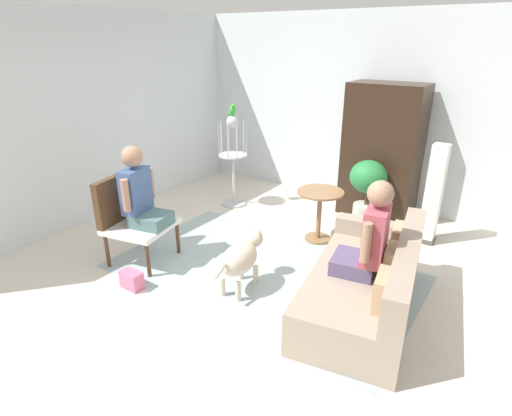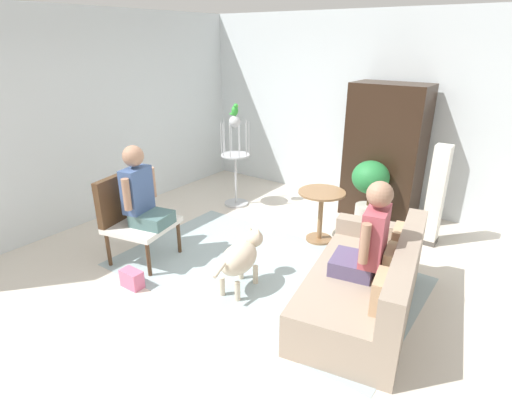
# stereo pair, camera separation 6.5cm
# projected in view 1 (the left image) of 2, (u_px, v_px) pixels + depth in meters

# --- Properties ---
(ground_plane) EXTENTS (6.49, 6.49, 0.00)m
(ground_plane) POSITION_uv_depth(u_px,v_px,m) (251.00, 272.00, 4.50)
(ground_plane) COLOR beige
(back_wall) EXTENTS (5.85, 0.12, 2.74)m
(back_wall) POSITION_uv_depth(u_px,v_px,m) (358.00, 111.00, 6.07)
(back_wall) COLOR silver
(back_wall) RESTS_ON ground
(left_wall) EXTENTS (0.12, 6.01, 2.74)m
(left_wall) POSITION_uv_depth(u_px,v_px,m) (102.00, 117.00, 5.61)
(left_wall) COLOR silver
(left_wall) RESTS_ON ground
(area_rug) EXTENTS (3.20, 1.93, 0.01)m
(area_rug) POSITION_uv_depth(u_px,v_px,m) (263.00, 271.00, 4.50)
(area_rug) COLOR #9EB2B7
(area_rug) RESTS_ON ground
(couch) EXTENTS (1.18, 1.89, 0.76)m
(couch) POSITION_uv_depth(u_px,v_px,m) (368.00, 284.00, 3.77)
(couch) COLOR gray
(couch) RESTS_ON ground
(armchair) EXTENTS (0.77, 0.79, 0.98)m
(armchair) POSITION_uv_depth(u_px,v_px,m) (130.00, 213.00, 4.59)
(armchair) COLOR #4C331E
(armchair) RESTS_ON ground
(person_on_couch) EXTENTS (0.49, 0.53, 0.88)m
(person_on_couch) POSITION_uv_depth(u_px,v_px,m) (369.00, 237.00, 3.57)
(person_on_couch) COLOR #544A6E
(person_on_armchair) EXTENTS (0.51, 0.50, 0.87)m
(person_on_armchair) POSITION_uv_depth(u_px,v_px,m) (140.00, 193.00, 4.43)
(person_on_armchair) COLOR #496B6A
(round_end_table) EXTENTS (0.57, 0.57, 0.65)m
(round_end_table) POSITION_uv_depth(u_px,v_px,m) (319.00, 208.00, 5.06)
(round_end_table) COLOR olive
(round_end_table) RESTS_ON ground
(dog) EXTENTS (0.35, 0.82, 0.56)m
(dog) POSITION_uv_depth(u_px,v_px,m) (241.00, 257.00, 4.09)
(dog) COLOR beige
(dog) RESTS_ON ground
(bird_cage_stand) EXTENTS (0.42, 0.42, 1.35)m
(bird_cage_stand) POSITION_uv_depth(u_px,v_px,m) (233.00, 159.00, 6.05)
(bird_cage_stand) COLOR silver
(bird_cage_stand) RESTS_ON ground
(parrot) EXTENTS (0.17, 0.10, 0.17)m
(parrot) POSITION_uv_depth(u_px,v_px,m) (232.00, 110.00, 5.77)
(parrot) COLOR green
(parrot) RESTS_ON bird_cage_stand
(potted_plant) EXTENTS (0.48, 0.48, 0.90)m
(potted_plant) POSITION_uv_depth(u_px,v_px,m) (367.00, 186.00, 5.42)
(potted_plant) COLOR beige
(potted_plant) RESTS_ON ground
(column_lamp) EXTENTS (0.20, 0.20, 1.24)m
(column_lamp) POSITION_uv_depth(u_px,v_px,m) (433.00, 196.00, 4.94)
(column_lamp) COLOR #4C4742
(column_lamp) RESTS_ON ground
(armoire_cabinet) EXTENTS (0.99, 0.56, 1.83)m
(armoire_cabinet) POSITION_uv_depth(u_px,v_px,m) (382.00, 152.00, 5.65)
(armoire_cabinet) COLOR black
(armoire_cabinet) RESTS_ON ground
(handbag) EXTENTS (0.24, 0.13, 0.19)m
(handbag) POSITION_uv_depth(u_px,v_px,m) (132.00, 280.00, 4.18)
(handbag) COLOR #D8668C
(handbag) RESTS_ON ground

